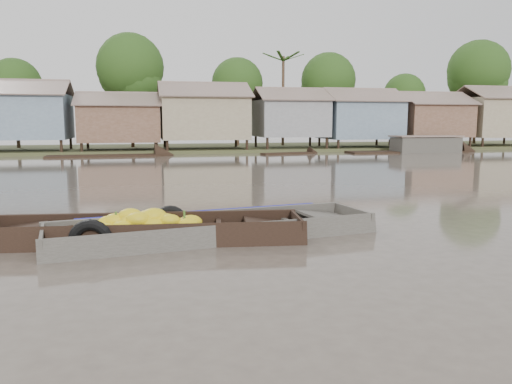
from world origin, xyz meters
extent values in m
plane|color=#51473E|center=(0.00, 0.00, 0.00)|extent=(120.00, 120.00, 0.00)
cube|color=#384723|center=(0.00, 33.00, 0.00)|extent=(120.00, 12.00, 0.50)
cube|color=slate|center=(-10.50, 29.50, 2.70)|extent=(6.20, 5.20, 3.20)
cube|color=brown|center=(-10.50, 28.10, 4.75)|extent=(6.60, 3.02, 1.28)
cube|color=brown|center=(-10.50, 30.90, 4.75)|extent=(6.60, 3.02, 1.28)
cube|color=brown|center=(-3.80, 29.50, 2.20)|extent=(5.80, 4.60, 2.70)
cube|color=brown|center=(-3.80, 28.26, 4.00)|extent=(6.20, 2.67, 1.14)
cube|color=brown|center=(-3.80, 30.74, 4.00)|extent=(6.20, 2.67, 1.14)
cube|color=gray|center=(2.50, 29.50, 2.65)|extent=(6.50, 5.30, 3.30)
cube|color=brown|center=(2.50, 28.07, 4.75)|extent=(6.90, 3.08, 1.31)
cube|color=brown|center=(2.50, 30.93, 4.75)|extent=(6.90, 3.08, 1.31)
cube|color=gray|center=(9.50, 29.50, 2.60)|extent=(5.40, 4.70, 2.90)
cube|color=brown|center=(9.50, 28.23, 4.50)|extent=(5.80, 2.73, 1.17)
cube|color=brown|center=(9.50, 30.77, 4.50)|extent=(5.80, 2.73, 1.17)
cube|color=slate|center=(15.50, 29.50, 2.50)|extent=(6.00, 5.00, 3.10)
cube|color=brown|center=(15.50, 28.15, 4.50)|extent=(6.40, 2.90, 1.24)
cube|color=brown|center=(15.50, 30.85, 4.50)|extent=(6.40, 2.90, 1.24)
cube|color=brown|center=(22.00, 29.50, 2.45)|extent=(5.70, 4.90, 2.80)
cube|color=brown|center=(22.00, 28.18, 4.30)|extent=(6.10, 2.85, 1.21)
cube|color=brown|center=(22.00, 30.82, 4.30)|extent=(6.10, 2.85, 1.21)
cube|color=gray|center=(28.50, 29.50, 2.70)|extent=(6.30, 5.10, 3.40)
cube|color=brown|center=(28.50, 28.12, 4.85)|extent=(6.70, 2.96, 1.26)
cube|color=brown|center=(28.50, 30.88, 4.85)|extent=(6.70, 2.96, 1.26)
cylinder|color=#473323|center=(-12.00, 34.00, 2.45)|extent=(0.28, 0.28, 4.90)
sphere|color=#1C3A12|center=(-12.00, 34.00, 5.25)|extent=(4.20, 4.20, 4.20)
cylinder|color=#473323|center=(-3.00, 33.00, 3.15)|extent=(0.28, 0.28, 6.30)
sphere|color=#1C3A12|center=(-3.00, 33.00, 6.75)|extent=(5.40, 5.40, 5.40)
cylinder|color=#473323|center=(6.00, 34.00, 2.62)|extent=(0.28, 0.28, 5.25)
sphere|color=#1C3A12|center=(6.00, 34.00, 5.62)|extent=(4.50, 4.50, 4.50)
cylinder|color=#473323|center=(14.00, 33.00, 2.80)|extent=(0.28, 0.28, 5.60)
sphere|color=#1C3A12|center=(14.00, 33.00, 6.00)|extent=(4.80, 4.80, 4.80)
cylinder|color=#473323|center=(22.00, 34.00, 2.27)|extent=(0.28, 0.28, 4.55)
sphere|color=#1C3A12|center=(22.00, 34.00, 4.88)|extent=(3.90, 3.90, 3.90)
cylinder|color=#473323|center=(29.00, 33.00, 3.32)|extent=(0.28, 0.28, 6.65)
sphere|color=#1C3A12|center=(29.00, 33.00, 7.12)|extent=(5.70, 5.70, 5.70)
cylinder|color=#473323|center=(10.00, 33.50, 4.00)|extent=(0.24, 0.24, 8.00)
cube|color=black|center=(-2.06, 0.50, -0.08)|extent=(6.33, 1.89, 0.08)
cube|color=black|center=(-1.98, 1.17, 0.17)|extent=(6.35, 0.88, 0.59)
cube|color=black|center=(-2.13, -0.17, 0.17)|extent=(6.35, 0.88, 0.59)
cube|color=black|center=(1.04, 0.15, 0.17)|extent=(0.22, 1.38, 0.56)
cube|color=black|center=(0.50, 0.21, 0.24)|extent=(1.21, 1.31, 0.21)
cube|color=black|center=(-4.62, 0.79, 0.24)|extent=(1.21, 1.31, 0.21)
cube|color=black|center=(-3.54, 0.67, 0.29)|extent=(0.25, 1.33, 0.05)
cube|color=black|center=(-0.58, 0.33, 0.29)|extent=(0.25, 1.33, 0.05)
ellipsoid|color=yellow|center=(-1.88, 0.44, 0.51)|extent=(0.56, 0.42, 0.32)
ellipsoid|color=yellow|center=(-1.56, 0.26, 0.44)|extent=(0.43, 0.32, 0.25)
ellipsoid|color=yellow|center=(-2.34, 0.86, 0.37)|extent=(0.43, 0.32, 0.25)
ellipsoid|color=yellow|center=(-1.73, 0.85, 0.29)|extent=(0.47, 0.35, 0.27)
ellipsoid|color=yellow|center=(-2.18, 0.34, 0.47)|extent=(0.52, 0.39, 0.30)
ellipsoid|color=yellow|center=(-2.01, 0.60, 0.48)|extent=(0.42, 0.31, 0.24)
ellipsoid|color=yellow|center=(-1.68, 0.88, 0.27)|extent=(0.45, 0.34, 0.26)
ellipsoid|color=yellow|center=(-1.99, 0.38, 0.41)|extent=(0.49, 0.37, 0.28)
ellipsoid|color=yellow|center=(-3.08, 0.24, 0.16)|extent=(0.43, 0.32, 0.25)
ellipsoid|color=yellow|center=(-2.20, 0.80, 0.33)|extent=(0.44, 0.33, 0.26)
ellipsoid|color=yellow|center=(-2.81, 0.35, 0.29)|extent=(0.49, 0.36, 0.28)
ellipsoid|color=yellow|center=(-1.23, 0.25, 0.32)|extent=(0.50, 0.38, 0.29)
ellipsoid|color=yellow|center=(-1.31, 0.73, 0.25)|extent=(0.47, 0.35, 0.27)
ellipsoid|color=yellow|center=(-2.63, 0.63, 0.40)|extent=(0.55, 0.41, 0.31)
ellipsoid|color=yellow|center=(-2.30, 0.67, 0.38)|extent=(0.48, 0.36, 0.28)
ellipsoid|color=yellow|center=(-1.88, 0.27, 0.36)|extent=(0.47, 0.35, 0.27)
ellipsoid|color=yellow|center=(-1.99, 0.12, 0.24)|extent=(0.44, 0.33, 0.25)
ellipsoid|color=yellow|center=(-2.49, 0.25, 0.36)|extent=(0.42, 0.31, 0.24)
ellipsoid|color=yellow|center=(-1.66, 0.39, 0.42)|extent=(0.50, 0.37, 0.29)
ellipsoid|color=yellow|center=(-3.08, 0.76, 0.26)|extent=(0.50, 0.37, 0.29)
ellipsoid|color=yellow|center=(-2.77, 0.65, 0.38)|extent=(0.47, 0.35, 0.27)
ellipsoid|color=yellow|center=(-1.03, -0.01, 0.22)|extent=(0.45, 0.34, 0.26)
ellipsoid|color=yellow|center=(-3.10, 0.56, 0.19)|extent=(0.42, 0.32, 0.24)
ellipsoid|color=yellow|center=(-3.00, 0.56, 0.29)|extent=(0.55, 0.41, 0.31)
ellipsoid|color=yellow|center=(-2.91, 0.38, 0.28)|extent=(0.55, 0.41, 0.31)
ellipsoid|color=yellow|center=(-2.35, 0.59, 0.51)|extent=(0.52, 0.39, 0.30)
ellipsoid|color=yellow|center=(-2.89, 0.26, 0.23)|extent=(0.54, 0.40, 0.31)
ellipsoid|color=yellow|center=(-2.22, 0.74, 0.37)|extent=(0.49, 0.36, 0.28)
ellipsoid|color=yellow|center=(-1.13, 0.64, 0.31)|extent=(0.53, 0.40, 0.31)
ellipsoid|color=yellow|center=(-2.84, 0.26, 0.22)|extent=(0.53, 0.40, 0.30)
ellipsoid|color=yellow|center=(-2.10, 0.65, 0.40)|extent=(0.52, 0.39, 0.30)
ellipsoid|color=yellow|center=(-2.31, 0.44, 0.41)|extent=(0.51, 0.38, 0.29)
cylinder|color=#3F6626|center=(-2.62, 0.56, 0.50)|extent=(0.05, 0.05, 0.20)
cylinder|color=#3F6626|center=(-1.83, 0.47, 0.50)|extent=(0.05, 0.05, 0.20)
cylinder|color=#3F6626|center=(-1.27, 0.41, 0.50)|extent=(0.05, 0.05, 0.20)
torus|color=black|center=(-1.52, 1.21, 0.20)|extent=(0.79, 0.29, 0.77)
torus|color=black|center=(-3.04, -0.16, 0.20)|extent=(0.85, 0.30, 0.83)
cube|color=#3C3833|center=(-0.64, 0.50, -0.08)|extent=(6.77, 2.43, 0.08)
cube|color=#3C3833|center=(-0.76, 1.30, 0.15)|extent=(6.71, 1.19, 0.54)
cube|color=#3C3833|center=(-0.51, -0.30, 0.15)|extent=(6.71, 1.19, 0.54)
cube|color=#3C3833|center=(2.64, 1.01, 0.15)|extent=(0.31, 1.64, 0.51)
cube|color=#3C3833|center=(2.07, 0.92, 0.21)|extent=(1.36, 1.59, 0.22)
cube|color=#3C3833|center=(-3.91, -0.01, 0.15)|extent=(0.31, 1.64, 0.51)
cube|color=#3C3833|center=(-3.34, 0.08, 0.21)|extent=(1.36, 1.59, 0.22)
cube|color=#3C3833|center=(-2.20, 0.26, 0.26)|extent=(0.34, 1.58, 0.05)
cube|color=#3C3833|center=(0.93, 0.74, 0.26)|extent=(0.34, 1.58, 0.05)
cube|color=#665E54|center=(-0.64, 0.50, -0.04)|extent=(5.18, 2.06, 0.02)
cube|color=#0E108D|center=(-0.77, 1.35, 0.36)|extent=(5.42, 0.92, 0.13)
torus|color=olive|center=(1.41, 0.55, -0.02)|extent=(0.38, 0.38, 0.05)
torus|color=olive|center=(1.41, 0.55, 0.02)|extent=(0.31, 0.31, 0.05)
cube|color=black|center=(8.11, 25.34, -0.05)|extent=(4.11, 1.69, 0.35)
cube|color=black|center=(17.56, 25.25, -0.05)|extent=(9.33, 2.19, 0.35)
cube|color=black|center=(-4.77, 25.52, -0.05)|extent=(7.45, 1.90, 0.35)
cube|color=black|center=(19.00, 25.00, 0.55)|extent=(5.00, 2.00, 1.20)
camera|label=1|loc=(-2.00, -9.60, 2.40)|focal=35.00mm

